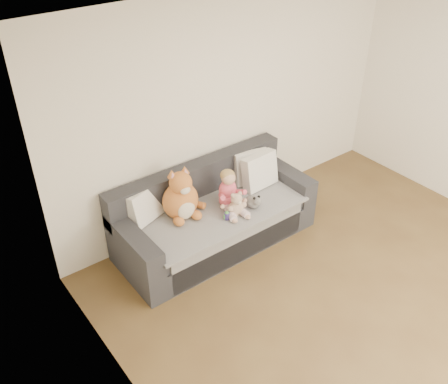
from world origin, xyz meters
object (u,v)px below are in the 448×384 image
teddy_bear (237,206)px  toddler (229,192)px  sofa (214,217)px  plush_cat (181,198)px  sippy_cup (227,215)px

teddy_bear → toddler: bearing=91.4°
sofa → plush_cat: (-0.36, 0.06, 0.38)m
toddler → plush_cat: bearing=172.0°
toddler → teddy_bear: 0.17m
plush_cat → teddy_bear: plush_cat is taller
plush_cat → sippy_cup: plush_cat is taller
sofa → toddler: (0.12, -0.12, 0.35)m
teddy_bear → plush_cat: bearing=154.3°
toddler → sippy_cup: 0.26m
toddler → teddy_bear: bearing=-86.6°
toddler → sippy_cup: size_ratio=4.30×
toddler → plush_cat: (-0.49, 0.18, 0.03)m
toddler → teddy_bear: (-0.02, -0.16, -0.07)m
sofa → toddler: toddler is taller
sofa → plush_cat: size_ratio=3.70×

